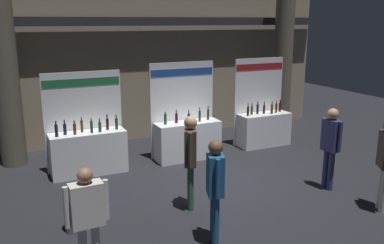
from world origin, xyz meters
name	(u,v)px	position (x,y,z in m)	size (l,w,h in m)	color
ground_plane	(220,183)	(0.00, 0.00, 0.00)	(24.00, 24.00, 0.00)	black
hall_colonnade	(154,34)	(0.00, 4.14, 3.16)	(11.71, 1.45, 6.43)	gray
exhibitor_booth_0	(88,148)	(-2.54, 1.90, 0.62)	(1.84, 0.66, 2.40)	white
exhibitor_booth_1	(187,136)	(0.03, 1.88, 0.62)	(1.79, 0.66, 2.52)	white
exhibitor_booth_2	(263,125)	(2.54, 2.03, 0.61)	(1.62, 0.66, 2.52)	white
trash_bin	(75,212)	(-3.33, -0.82, 0.35)	(0.36, 0.36, 0.71)	slate
visitor_1	(331,142)	(1.95, -1.28, 1.06)	(0.25, 0.53, 1.79)	navy
visitor_2	(215,182)	(-1.33, -2.20, 1.06)	(0.35, 0.51, 1.76)	navy
visitor_3	(191,154)	(-1.14, -0.87, 1.11)	(0.37, 0.51, 1.84)	#33563D
visitor_4	(87,212)	(-3.36, -2.25, 0.99)	(0.63, 0.25, 1.64)	silver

